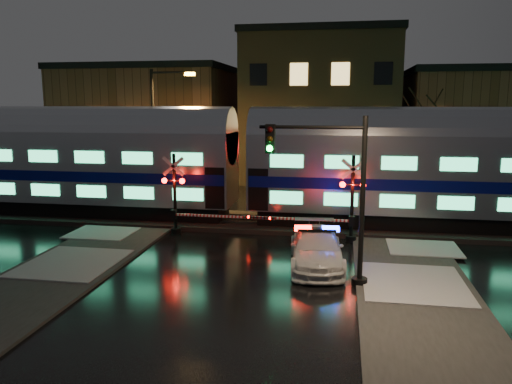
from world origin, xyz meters
The scene contains 13 objects.
ground centered at (0.00, 0.00, 0.00)m, with size 120.00×120.00×0.00m, color black.
ballast centered at (0.00, 5.00, 0.12)m, with size 90.00×4.20×0.24m, color black.
sidewalk_left centered at (-6.50, -6.00, 0.06)m, with size 4.00×20.00×0.12m, color #2D2D2D.
sidewalk_right centered at (6.50, -6.00, 0.06)m, with size 4.00×20.00×0.12m, color #2D2D2D.
building_left centered at (-13.00, 22.00, 4.50)m, with size 14.00×10.00×9.00m, color brown.
building_mid centered at (2.00, 22.50, 5.75)m, with size 12.00×11.00×11.50m, color brown.
building_right centered at (15.00, 22.00, 4.25)m, with size 12.00×10.00×8.50m, color brown.
train centered at (-1.24, 5.00, 3.38)m, with size 51.00×3.12×5.92m.
police_car centered at (3.00, -1.31, 0.73)m, with size 2.49×5.14×1.61m.
crossing_signal_right centered at (4.04, 2.30, 1.66)m, with size 5.68×0.65×4.02m.
crossing_signal_left centered at (-3.69, 2.30, 1.63)m, with size 5.59×0.65×3.96m.
traffic_light centered at (3.69, -3.32, 3.16)m, with size 3.84×0.70×5.94m.
streetlight centered at (-7.32, 9.00, 4.82)m, with size 2.79×0.29×8.35m.
Camera 1 is at (3.88, -20.33, 6.37)m, focal length 35.00 mm.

